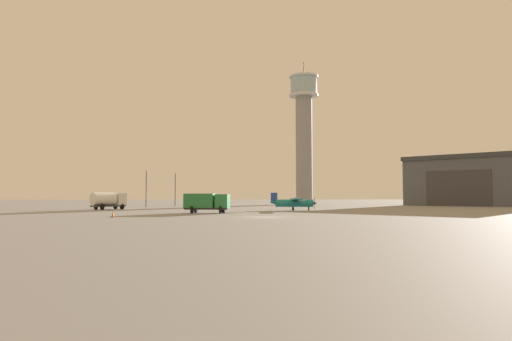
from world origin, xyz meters
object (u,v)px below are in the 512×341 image
truck_box_green (207,202)px  light_post_west (175,186)px  control_tower (304,128)px  truck_fuel_tanker_white (108,200)px  airplane_teal (294,202)px  light_post_east (146,184)px  traffic_cone_near_left (113,214)px

truck_box_green → light_post_west: size_ratio=0.84×
control_tower → light_post_west: control_tower is taller
control_tower → truck_fuel_tanker_white: bearing=-133.3°
airplane_teal → light_post_west: (-22.59, 30.59, 3.29)m
control_tower → light_post_east: 50.74m
truck_fuel_tanker_white → light_post_west: bearing=24.2°
truck_fuel_tanker_white → light_post_west: light_post_west is taller
truck_box_green → light_post_east: bearing=124.6°
control_tower → airplane_teal: size_ratio=4.06×
control_tower → truck_fuel_tanker_white: control_tower is taller
light_post_east → truck_fuel_tanker_white: bearing=-105.0°
truck_box_green → traffic_cone_near_left: (-9.92, -11.07, -1.22)m
airplane_teal → truck_box_green: airplane_teal is taller
truck_fuel_tanker_white → truck_box_green: 24.28m
truck_fuel_tanker_white → traffic_cone_near_left: size_ratio=8.15×
control_tower → light_post_west: size_ratio=5.19×
control_tower → truck_fuel_tanker_white: size_ratio=6.91×
light_post_east → traffic_cone_near_left: bearing=-84.6°
airplane_teal → truck_box_green: size_ratio=1.53×
control_tower → light_post_west: 42.07m
truck_fuel_tanker_white → traffic_cone_near_left: truck_fuel_tanker_white is taller
control_tower → traffic_cone_near_left: (-33.75, -71.74, -20.81)m
light_post_east → control_tower: bearing=38.3°
airplane_teal → traffic_cone_near_left: airplane_teal is taller
truck_box_green → light_post_east: 34.06m
truck_fuel_tanker_white → truck_box_green: (17.73, -16.59, -0.11)m
airplane_teal → truck_fuel_tanker_white: size_ratio=1.70×
light_post_east → traffic_cone_near_left: (3.95, -42.02, -4.37)m
control_tower → truck_box_green: control_tower is taller
truck_fuel_tanker_white → light_post_east: light_post_east is taller
traffic_cone_near_left → truck_box_green: bearing=48.1°
airplane_teal → control_tower: bearing=83.5°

